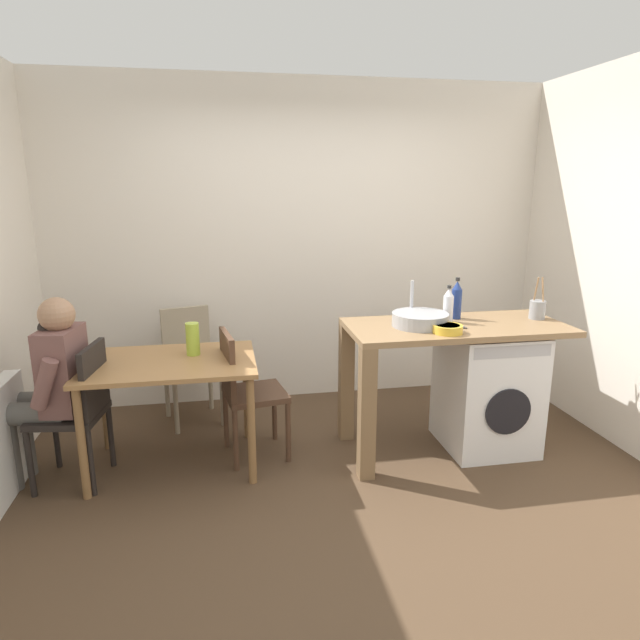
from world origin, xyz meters
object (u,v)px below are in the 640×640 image
(chair_person_seat, at_px, (80,406))
(chair_opposite, at_px, (244,387))
(dining_table, at_px, (170,374))
(chair_spare_by_wall, at_px, (190,358))
(seated_person, at_px, (50,382))
(washing_machine, at_px, (487,389))
(vase, at_px, (193,339))
(mixing_bowl, at_px, (447,328))
(bottle_tall_green, at_px, (448,306))
(utensil_crock, at_px, (537,309))
(bottle_squat_brown, at_px, (457,300))

(chair_person_seat, bearing_deg, chair_opposite, -73.70)
(dining_table, xyz_separation_m, chair_spare_by_wall, (0.08, 0.77, -0.14))
(chair_spare_by_wall, bearing_deg, seated_person, 31.82)
(chair_opposite, distance_m, washing_machine, 1.72)
(vase, bearing_deg, chair_opposite, -10.77)
(seated_person, distance_m, washing_machine, 2.90)
(chair_person_seat, height_order, mixing_bowl, mixing_bowl)
(dining_table, xyz_separation_m, seated_person, (-0.71, -0.09, 0.03))
(mixing_bowl, bearing_deg, bottle_tall_green, 66.75)
(chair_spare_by_wall, xyz_separation_m, washing_machine, (2.11, -0.88, -0.08))
(chair_spare_by_wall, bearing_deg, bottle_tall_green, 140.16)
(washing_machine, bearing_deg, mixing_bowl, -154.48)
(seated_person, height_order, washing_machine, seated_person)
(seated_person, relative_size, utensil_crock, 4.01)
(bottle_tall_green, height_order, bottle_squat_brown, bottle_squat_brown)
(seated_person, relative_size, washing_machine, 1.40)
(bottle_squat_brown, relative_size, utensil_crock, 0.98)
(chair_spare_by_wall, distance_m, seated_person, 1.18)
(chair_opposite, distance_m, utensil_crock, 2.13)
(mixing_bowl, height_order, vase, mixing_bowl)
(chair_opposite, distance_m, chair_spare_by_wall, 0.83)
(utensil_crock, bearing_deg, mixing_bowl, -162.26)
(bottle_tall_green, distance_m, bottle_squat_brown, 0.14)
(chair_spare_by_wall, distance_m, washing_machine, 2.28)
(seated_person, height_order, bottle_squat_brown, bottle_squat_brown)
(seated_person, distance_m, utensil_crock, 3.28)
(dining_table, relative_size, chair_person_seat, 1.22)
(utensil_crock, bearing_deg, chair_opposite, 177.50)
(chair_spare_by_wall, bearing_deg, vase, 80.21)
(dining_table, xyz_separation_m, washing_machine, (2.19, -0.11, -0.21))
(vase, bearing_deg, washing_machine, -5.75)
(vase, bearing_deg, chair_spare_by_wall, 95.97)
(chair_person_seat, bearing_deg, washing_machine, -81.84)
(washing_machine, bearing_deg, chair_person_seat, -179.89)
(chair_person_seat, relative_size, bottle_tall_green, 3.46)
(chair_person_seat, distance_m, chair_spare_by_wall, 1.08)
(mixing_bowl, distance_m, utensil_crock, 0.82)
(bottle_tall_green, bearing_deg, seated_person, -178.85)
(chair_spare_by_wall, xyz_separation_m, bottle_tall_green, (1.81, -0.81, 0.53))
(chair_spare_by_wall, distance_m, bottle_squat_brown, 2.11)
(dining_table, relative_size, vase, 5.04)
(mixing_bowl, bearing_deg, vase, 166.06)
(chair_opposite, height_order, mixing_bowl, mixing_bowl)
(dining_table, height_order, seated_person, seated_person)
(dining_table, height_order, utensil_crock, utensil_crock)
(bottle_squat_brown, height_order, vase, bottle_squat_brown)
(chair_person_seat, xyz_separation_m, chair_spare_by_wall, (0.63, 0.88, 0.00))
(washing_machine, xyz_separation_m, vase, (-2.04, 0.21, 0.42))
(bottle_tall_green, bearing_deg, vase, 175.52)
(chair_person_seat, bearing_deg, dining_table, -70.52)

